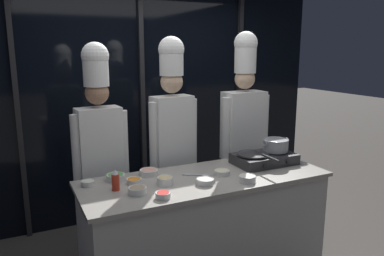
{
  "coord_description": "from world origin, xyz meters",
  "views": [
    {
      "loc": [
        -1.33,
        -2.49,
        1.94
      ],
      "look_at": [
        0.0,
        0.25,
        1.29
      ],
      "focal_mm": 35.0,
      "sensor_mm": 36.0,
      "label": 1
    }
  ],
  "objects": [
    {
      "name": "prep_bowl_onion",
      "position": [
        0.23,
        -0.24,
        0.97
      ],
      "size": [
        0.13,
        0.13,
        0.05
      ],
      "color": "white",
      "rests_on": "demo_counter"
    },
    {
      "name": "chef_sous",
      "position": [
        -0.04,
        0.57,
        1.26
      ],
      "size": [
        0.48,
        0.23,
        2.04
      ],
      "rotation": [
        0.0,
        0.0,
        3.25
      ],
      "color": "#4C4C51",
      "rests_on": "ground_plane"
    },
    {
      "name": "portable_stove",
      "position": [
        0.63,
        0.08,
        0.99
      ],
      "size": [
        0.53,
        0.35,
        0.1
      ],
      "color": "#28282B",
      "rests_on": "demo_counter"
    },
    {
      "name": "window_wall_back",
      "position": [
        0.0,
        1.57,
        1.35
      ],
      "size": [
        4.56,
        0.09,
        2.7
      ],
      "color": "black",
      "rests_on": "ground_plane"
    },
    {
      "name": "chef_line",
      "position": [
        0.74,
        0.59,
        1.23
      ],
      "size": [
        0.55,
        0.23,
        2.1
      ],
      "rotation": [
        0.0,
        0.0,
        3.17
      ],
      "color": "#4C4C51",
      "rests_on": "ground_plane"
    },
    {
      "name": "frying_pan",
      "position": [
        0.51,
        0.08,
        1.06
      ],
      "size": [
        0.29,
        0.49,
        0.04
      ],
      "color": "#232326",
      "rests_on": "portable_stove"
    },
    {
      "name": "prep_bowl_rice",
      "position": [
        -0.08,
        -0.14,
        0.96
      ],
      "size": [
        0.13,
        0.13,
        0.04
      ],
      "color": "white",
      "rests_on": "demo_counter"
    },
    {
      "name": "serving_spoon_slotted",
      "position": [
        -0.02,
        0.03,
        0.94
      ],
      "size": [
        0.21,
        0.15,
        0.02
      ],
      "color": "#B2B5BA",
      "rests_on": "demo_counter"
    },
    {
      "name": "chef_head",
      "position": [
        -0.71,
        0.56,
        1.21
      ],
      "size": [
        0.47,
        0.22,
        1.99
      ],
      "rotation": [
        0.0,
        0.0,
        3.22
      ],
      "color": "#232326",
      "rests_on": "ground_plane"
    },
    {
      "name": "prep_bowl_mushrooms",
      "position": [
        -0.6,
        -0.11,
        0.97
      ],
      "size": [
        0.13,
        0.13,
        0.05
      ],
      "color": "white",
      "rests_on": "demo_counter"
    },
    {
      "name": "prep_bowl_bean_sprouts",
      "position": [
        -0.88,
        0.21,
        0.96
      ],
      "size": [
        0.1,
        0.1,
        0.04
      ],
      "color": "white",
      "rests_on": "demo_counter"
    },
    {
      "name": "prep_bowl_bell_pepper",
      "position": [
        -0.46,
        -0.25,
        0.96
      ],
      "size": [
        0.11,
        0.11,
        0.04
      ],
      "color": "white",
      "rests_on": "demo_counter"
    },
    {
      "name": "prep_bowl_shrimp",
      "position": [
        -0.39,
        0.25,
        0.96
      ],
      "size": [
        0.15,
        0.15,
        0.04
      ],
      "color": "white",
      "rests_on": "demo_counter"
    },
    {
      "name": "stock_pot",
      "position": [
        0.75,
        0.08,
        1.1
      ],
      "size": [
        0.25,
        0.23,
        0.11
      ],
      "color": "#93969B",
      "rests_on": "portable_stove"
    },
    {
      "name": "prep_bowl_ginger",
      "position": [
        -0.35,
        -0.01,
        0.97
      ],
      "size": [
        0.12,
        0.12,
        0.06
      ],
      "color": "white",
      "rests_on": "demo_counter"
    },
    {
      "name": "prep_bowl_carrots",
      "position": [
        -0.56,
        0.11,
        0.96
      ],
      "size": [
        0.12,
        0.12,
        0.04
      ],
      "color": "white",
      "rests_on": "demo_counter"
    },
    {
      "name": "squeeze_bottle_chili",
      "position": [
        -0.72,
        0.03,
        1.01
      ],
      "size": [
        0.06,
        0.06,
        0.16
      ],
      "color": "red",
      "rests_on": "demo_counter"
    },
    {
      "name": "demo_counter",
      "position": [
        0.0,
        0.0,
        0.47
      ],
      "size": [
        1.98,
        0.73,
        0.94
      ],
      "color": "beige",
      "rests_on": "ground_plane"
    },
    {
      "name": "prep_bowl_noodles",
      "position": [
        0.14,
        -0.01,
        0.96
      ],
      "size": [
        0.13,
        0.13,
        0.04
      ],
      "color": "white",
      "rests_on": "demo_counter"
    },
    {
      "name": "prep_bowl_scallions",
      "position": [
        -0.66,
        0.23,
        0.97
      ],
      "size": [
        0.15,
        0.15,
        0.05
      ],
      "color": "white",
      "rests_on": "demo_counter"
    }
  ]
}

